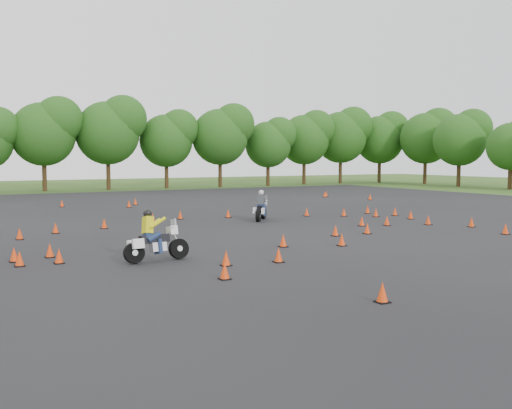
% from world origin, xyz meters
% --- Properties ---
extents(ground, '(140.00, 140.00, 0.00)m').
position_xyz_m(ground, '(0.00, 0.00, 0.00)').
color(ground, '#2D5119').
rests_on(ground, ground).
extents(asphalt_pad, '(62.00, 62.00, 0.00)m').
position_xyz_m(asphalt_pad, '(0.00, 6.00, 0.01)').
color(asphalt_pad, black).
rests_on(asphalt_pad, ground).
extents(treeline, '(87.38, 32.28, 10.21)m').
position_xyz_m(treeline, '(2.53, 34.90, 4.62)').
color(treeline, '#204B15').
rests_on(treeline, ground).
extents(traffic_cones, '(36.70, 33.32, 0.45)m').
position_xyz_m(traffic_cones, '(-0.33, 6.07, 0.23)').
color(traffic_cones, red).
rests_on(traffic_cones, asphalt_pad).
extents(rider_grey, '(1.83, 2.00, 1.61)m').
position_xyz_m(rider_grey, '(2.34, 7.71, 0.81)').
color(rider_grey, '#36393C').
rests_on(rider_grey, ground).
extents(rider_yellow, '(2.21, 0.82, 1.67)m').
position_xyz_m(rider_yellow, '(-6.38, -1.12, 0.84)').
color(rider_yellow, '#CCC612').
rests_on(rider_yellow, ground).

